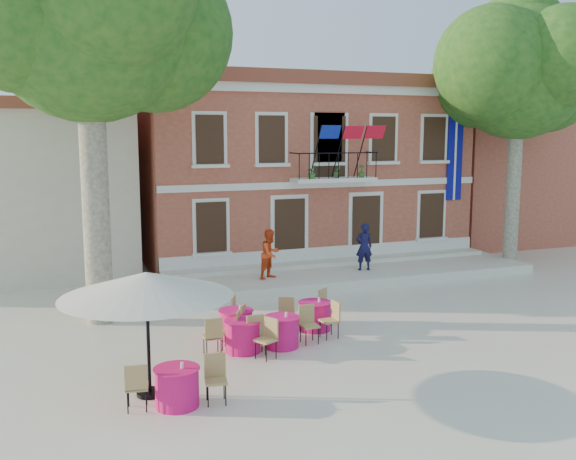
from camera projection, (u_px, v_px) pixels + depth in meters
The scene contains 15 objects.
ground at pixel (351, 315), 18.56m from camera, with size 90.00×90.00×0.00m, color beige.
main_building at pixel (291, 166), 27.93m from camera, with size 13.50×9.59×7.50m.
neighbor_west at pixel (6, 185), 24.89m from camera, with size 9.40×9.40×6.40m.
neighbor_east at pixel (500, 172), 33.18m from camera, with size 9.40×9.40×6.40m.
terrace at pixel (346, 274), 23.31m from camera, with size 14.00×3.40×0.30m, color silver.
plane_tree_west at pixel (87, 17), 16.71m from camera, with size 5.68×5.68×11.15m.
plane_tree_east at pixel (519, 73), 24.47m from camera, with size 5.15×5.15×10.12m.
patio_umbrella at pixel (146, 285), 12.57m from camera, with size 3.40×3.40×2.53m.
pedestrian_navy at pixel (364, 247), 23.13m from camera, with size 0.63×0.41×1.72m, color #121038.
pedestrian_orange at pixel (270, 254), 21.83m from camera, with size 0.83×0.64×1.70m, color #EF491C.
cafe_table_0 at pixel (282, 331), 15.74m from camera, with size 1.93×0.90×0.95m.
cafe_table_1 at pixel (315, 314), 17.11m from camera, with size 1.86×1.71×0.95m.
cafe_table_2 at pixel (177, 385), 12.32m from camera, with size 1.96×0.90×0.95m.
cafe_table_3 at pixel (236, 323), 16.34m from camera, with size 1.23×1.91×0.95m.
cafe_table_4 at pixel (243, 334), 15.40m from camera, with size 1.65×1.87×0.95m.
Camera 1 is at (-8.11, -16.15, 5.22)m, focal length 40.00 mm.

